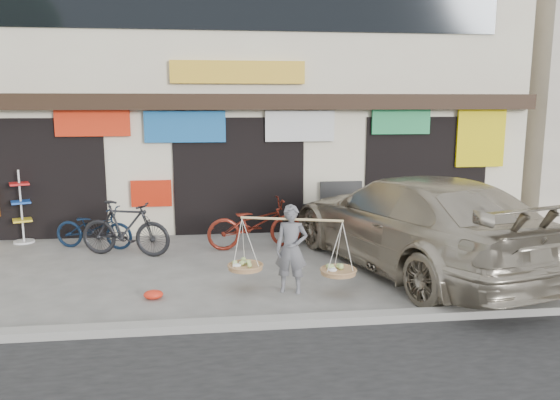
{
  "coord_description": "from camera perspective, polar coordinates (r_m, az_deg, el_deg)",
  "views": [
    {
      "loc": [
        -0.6,
        -9.04,
        3.04
      ],
      "look_at": [
        0.63,
        0.9,
        1.24
      ],
      "focal_mm": 35.0,
      "sensor_mm": 36.0,
      "label": 1
    }
  ],
  "objects": [
    {
      "name": "street_vendor",
      "position": [
        8.8,
        1.19,
        -5.57
      ],
      "size": [
        2.01,
        0.99,
        1.44
      ],
      "rotation": [
        0.0,
        0.0,
        -0.29
      ],
      "color": "slate",
      "rests_on": "ground"
    },
    {
      "name": "shophouse_block",
      "position": [
        15.47,
        -4.93,
        11.66
      ],
      "size": [
        14.0,
        6.32,
        7.0
      ],
      "color": "beige",
      "rests_on": "ground"
    },
    {
      "name": "ground",
      "position": [
        9.56,
        -3.12,
        -8.38
      ],
      "size": [
        70.0,
        70.0,
        0.0
      ],
      "primitive_type": "plane",
      "color": "gray",
      "rests_on": "ground"
    },
    {
      "name": "suv",
      "position": [
        10.33,
        13.62,
        -2.24
      ],
      "size": [
        4.04,
        6.44,
        1.74
      ],
      "rotation": [
        0.0,
        0.0,
        3.43
      ],
      "color": "#A89D87",
      "rests_on": "ground"
    },
    {
      "name": "bike_0",
      "position": [
        12.1,
        -18.87,
        -2.76
      ],
      "size": [
        1.79,
        1.03,
        0.89
      ],
      "primitive_type": "imported",
      "rotation": [
        0.0,
        0.0,
        1.29
      ],
      "color": "#0E1E35",
      "rests_on": "ground"
    },
    {
      "name": "bike_1",
      "position": [
        11.32,
        -15.87,
        -2.87
      ],
      "size": [
        1.94,
        1.04,
        1.12
      ],
      "primitive_type": "imported",
      "rotation": [
        0.0,
        0.0,
        1.28
      ],
      "color": "black",
      "rests_on": "ground"
    },
    {
      "name": "bike_2",
      "position": [
        11.45,
        -2.62,
        -2.49
      ],
      "size": [
        2.09,
        0.94,
        1.06
      ],
      "primitive_type": "imported",
      "rotation": [
        0.0,
        0.0,
        1.69
      ],
      "color": "maroon",
      "rests_on": "ground"
    },
    {
      "name": "kerb",
      "position": [
        7.67,
        -2.07,
        -12.7
      ],
      "size": [
        70.0,
        0.25,
        0.12
      ],
      "primitive_type": "cube",
      "color": "gray",
      "rests_on": "ground"
    },
    {
      "name": "red_bag",
      "position": [
        8.9,
        -13.1,
        -9.6
      ],
      "size": [
        0.31,
        0.25,
        0.14
      ],
      "primitive_type": "ellipsoid",
      "color": "red",
      "rests_on": "ground"
    },
    {
      "name": "display_rack",
      "position": [
        13.14,
        -25.37,
        -1.3
      ],
      "size": [
        0.5,
        0.5,
        1.61
      ],
      "rotation": [
        0.0,
        0.0,
        0.38
      ],
      "color": "silver",
      "rests_on": "ground"
    }
  ]
}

